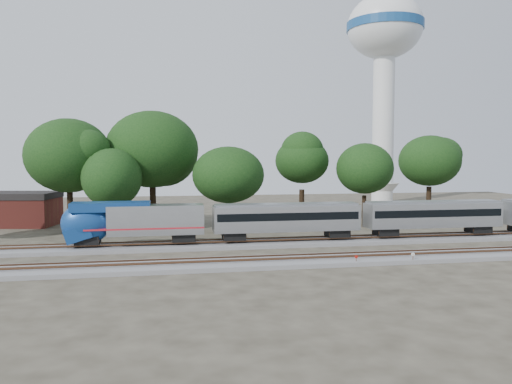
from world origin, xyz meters
The scene contains 15 objects.
ground centered at (0.00, 0.00, 0.00)m, with size 160.00×160.00×0.00m, color #383328.
track_far centered at (0.00, 6.00, 0.21)m, with size 160.00×5.00×0.73m.
track_near centered at (0.00, -4.00, 0.21)m, with size 160.00×5.00×0.73m.
switch_stand_red centered at (5.97, -5.87, 0.60)m, with size 0.30×0.06×0.94m.
switch_stand_white centered at (11.39, -6.15, 0.66)m, with size 0.33×0.08×1.04m.
switch_lever centered at (4.79, -5.38, 0.15)m, with size 0.50×0.30×0.30m, color #512D19.
water_tower centered at (34.14, 50.74, 32.24)m, with size 15.72×15.72×43.52m.
brick_building centered at (-31.77, 27.89, 2.43)m, with size 11.12×8.71×4.83m.
tree_1 centered at (-23.54, 20.56, 10.05)m, with size 10.22×10.22×14.41m.
tree_2 centered at (-17.72, 16.54, 7.23)m, with size 7.37×7.37×10.39m.
tree_3 centered at (-12.83, 21.79, 10.91)m, with size 11.10×11.10×15.65m.
tree_4 centered at (-3.08, 15.48, 7.56)m, with size 7.70×7.70×10.86m.
tree_5 centered at (9.04, 23.84, 9.28)m, with size 9.45×9.45×13.32m.
tree_6 centered at (16.57, 18.01, 8.24)m, with size 8.40×8.40×11.84m.
tree_7 centered at (31.74, 27.35, 9.25)m, with size 9.42×9.42×13.28m.
Camera 1 is at (-11.01, -48.39, 9.85)m, focal length 35.00 mm.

